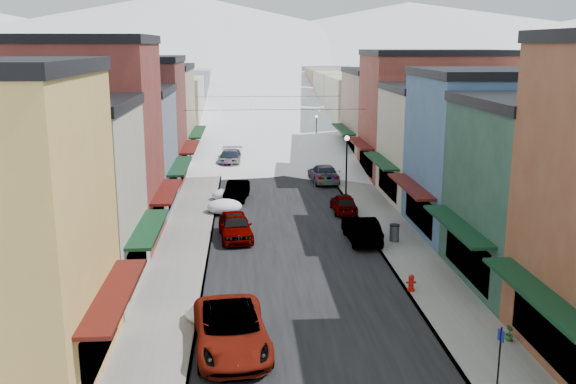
{
  "coord_description": "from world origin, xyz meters",
  "views": [
    {
      "loc": [
        -2.87,
        -17.98,
        11.96
      ],
      "look_at": [
        0.0,
        23.47,
        2.37
      ],
      "focal_mm": 40.0,
      "sensor_mm": 36.0,
      "label": 1
    }
  ],
  "objects": [
    {
      "name": "road",
      "position": [
        0.0,
        60.0,
        0.01
      ],
      "size": [
        10.0,
        160.0,
        0.01
      ],
      "primitive_type": "cube",
      "color": "black",
      "rests_on": "ground"
    },
    {
      "name": "sidewalk_left",
      "position": [
        -6.6,
        60.0,
        0.07
      ],
      "size": [
        3.2,
        160.0,
        0.15
      ],
      "primitive_type": "cube",
      "color": "gray",
      "rests_on": "ground"
    },
    {
      "name": "sidewalk_right",
      "position": [
        6.6,
        60.0,
        0.07
      ],
      "size": [
        3.2,
        160.0,
        0.15
      ],
      "primitive_type": "cube",
      "color": "gray",
      "rests_on": "ground"
    },
    {
      "name": "curb_left",
      "position": [
        -5.05,
        60.0,
        0.07
      ],
      "size": [
        0.1,
        160.0,
        0.15
      ],
      "primitive_type": "cube",
      "color": "slate",
      "rests_on": "ground"
    },
    {
      "name": "curb_right",
      "position": [
        5.05,
        60.0,
        0.07
      ],
      "size": [
        0.1,
        160.0,
        0.15
      ],
      "primitive_type": "cube",
      "color": "slate",
      "rests_on": "ground"
    },
    {
      "name": "bldg_l_cream",
      "position": [
        -13.19,
        12.5,
        4.76
      ],
      "size": [
        11.3,
        8.2,
        9.5
      ],
      "color": "#B2A790",
      "rests_on": "ground"
    },
    {
      "name": "bldg_l_brick_near",
      "position": [
        -13.69,
        20.5,
        6.26
      ],
      "size": [
        12.3,
        8.2,
        12.5
      ],
      "color": "maroon",
      "rests_on": "ground"
    },
    {
      "name": "bldg_l_grayblue",
      "position": [
        -13.19,
        29.0,
        4.51
      ],
      "size": [
        11.3,
        9.2,
        9.0
      ],
      "color": "slate",
      "rests_on": "ground"
    },
    {
      "name": "bldg_l_brick_far",
      "position": [
        -14.19,
        38.0,
        5.51
      ],
      "size": [
        13.3,
        9.2,
        11.0
      ],
      "color": "maroon",
      "rests_on": "ground"
    },
    {
      "name": "bldg_l_tan",
      "position": [
        -13.19,
        48.0,
        5.01
      ],
      "size": [
        11.3,
        11.2,
        10.0
      ],
      "color": "#9C8C66",
      "rests_on": "ground"
    },
    {
      "name": "bldg_r_green",
      "position": [
        13.19,
        12.0,
        4.76
      ],
      "size": [
        11.3,
        9.2,
        9.5
      ],
      "color": "#204335",
      "rests_on": "ground"
    },
    {
      "name": "bldg_r_blue",
      "position": [
        13.19,
        21.0,
        5.26
      ],
      "size": [
        11.3,
        9.2,
        10.5
      ],
      "color": "#3C5F88",
      "rests_on": "ground"
    },
    {
      "name": "bldg_r_cream",
      "position": [
        13.69,
        30.0,
        4.51
      ],
      "size": [
        12.3,
        9.2,
        9.0
      ],
      "color": "#BFB79A",
      "rests_on": "ground"
    },
    {
      "name": "bldg_r_brick_far",
      "position": [
        14.19,
        39.0,
        5.76
      ],
      "size": [
        13.3,
        9.2,
        11.5
      ],
      "color": "maroon",
      "rests_on": "ground"
    },
    {
      "name": "bldg_r_tan",
      "position": [
        13.19,
        49.0,
        4.76
      ],
      "size": [
        11.3,
        11.2,
        9.5
      ],
      "color": "#8D735D",
      "rests_on": "ground"
    },
    {
      "name": "distant_blocks",
      "position": [
        0.0,
        83.0,
        4.0
      ],
      "size": [
        34.0,
        55.0,
        8.0
      ],
      "color": "gray",
      "rests_on": "ground"
    },
    {
      "name": "mountain_ridge",
      "position": [
        -19.47,
        277.18,
        14.36
      ],
      "size": [
        670.0,
        340.0,
        34.0
      ],
      "color": "silver",
      "rests_on": "ground"
    },
    {
      "name": "overhead_cables",
      "position": [
        0.0,
        47.5,
        6.2
      ],
      "size": [
        16.4,
        15.04,
        0.04
      ],
      "color": "black",
      "rests_on": "ground"
    },
    {
      "name": "car_white_suv",
      "position": [
        -3.5,
        5.77,
        0.86
      ],
      "size": [
        3.46,
        6.43,
        1.72
      ],
      "primitive_type": "imported",
      "rotation": [
        0.0,
        0.0,
        0.1
      ],
      "color": "silver",
      "rests_on": "ground"
    },
    {
      "name": "car_silver_sedan",
      "position": [
        -3.5,
        20.91,
        0.83
      ],
      "size": [
        2.45,
        5.04,
        1.66
      ],
      "primitive_type": "imported",
      "rotation": [
        0.0,
        0.0,
        0.1
      ],
      "color": "gray",
      "rests_on": "ground"
    },
    {
      "name": "car_dark_hatch",
      "position": [
        -3.5,
        31.17,
        0.74
      ],
      "size": [
        2.12,
        4.63,
        1.47
      ],
      "primitive_type": "imported",
      "rotation": [
        0.0,
        0.0,
        -0.13
      ],
      "color": "black",
      "rests_on": "ground"
    },
    {
      "name": "car_silver_wagon",
      "position": [
        -4.3,
        45.45,
        0.83
      ],
      "size": [
        2.77,
        5.91,
        1.67
      ],
      "primitive_type": "imported",
      "rotation": [
        0.0,
        0.0,
        -0.08
      ],
      "color": "#A3A5AB",
      "rests_on": "ground"
    },
    {
      "name": "car_green_sedan",
      "position": [
        4.3,
        19.73,
        0.79
      ],
      "size": [
        1.86,
        4.88,
        1.59
      ],
      "primitive_type": "imported",
      "rotation": [
        0.0,
        0.0,
        3.18
      ],
      "color": "black",
      "rests_on": "ground"
    },
    {
      "name": "car_gray_suv",
      "position": [
        4.3,
        26.83,
        0.7
      ],
      "size": [
        1.66,
        4.1,
        1.4
      ],
      "primitive_type": "imported",
      "rotation": [
        0.0,
        0.0,
        3.14
      ],
      "color": "gray",
      "rests_on": "ground"
    },
    {
      "name": "car_black_sedan",
      "position": [
        4.13,
        37.4,
        0.8
      ],
      "size": [
        2.52,
        5.6,
        1.59
      ],
      "primitive_type": "imported",
      "rotation": [
        0.0,
        0.0,
        3.19
      ],
      "color": "black",
      "rests_on": "ground"
    },
    {
      "name": "car_lane_silver",
      "position": [
        -1.18,
        56.76,
        0.75
      ],
      "size": [
        2.25,
        4.59,
        1.51
      ],
      "primitive_type": "imported",
      "rotation": [
        0.0,
        0.0,
        -0.11
      ],
      "color": "gray",
      "rests_on": "ground"
    },
    {
      "name": "car_lane_white",
      "position": [
        1.59,
        66.08,
        0.77
      ],
      "size": [
        2.66,
        5.61,
        1.55
      ],
      "primitive_type": "imported",
      "rotation": [
        0.0,
        0.0,
        3.12
      ],
      "color": "silver",
      "rests_on": "ground"
    },
    {
      "name": "fire_hydrant",
      "position": [
        5.2,
        11.12,
        0.53
      ],
      "size": [
        0.49,
        0.37,
        0.84
      ],
      "color": "red",
      "rests_on": "sidewalk_right"
    },
    {
      "name": "parking_sign",
      "position": [
        5.87,
        1.85,
        1.51
      ],
      "size": [
        0.13,
        0.31,
        2.33
      ],
      "color": "black",
      "rests_on": "sidewalk_right"
    },
    {
      "name": "trash_can",
      "position": [
        6.26,
        19.21,
        0.69
      ],
      "size": [
        0.62,
        0.62,
        1.05
      ],
      "color": "#4F5154",
      "rests_on": "sidewalk_right"
    },
    {
      "name": "streetlamp_near",
      "position": [
        5.2,
        31.49,
        3.2
      ],
      "size": [
        0.4,
        0.4,
        4.83
      ],
      "color": "black",
      "rests_on": "sidewalk_right"
    },
    {
      "name": "streetlamp_far",
      "position": [
        5.44,
        55.0,
        2.63
      ],
      "size": [
        0.33,
        0.33,
        3.93
      ],
      "color": "black",
      "rests_on": "sidewalk_right"
    },
    {
      "name": "planter_far",
      "position": [
        7.8,
        5.5,
        0.46
      ],
      "size": [
        0.49,
        0.49,
        0.63
      ],
      "primitive_type": "imported",
      "rotation": [
        0.0,
        0.0,
        0.62
      ],
      "color": "#2C5F2B",
      "rests_on": "sidewalk_right"
    },
    {
      "name": "snow_pile_near",
      "position": [
        -4.5,
        8.6,
        0.43
      ],
      "size": [
        2.14,
        2.52,
        0.91
      ],
      "color": "white",
      "rests_on": "ground"
    },
    {
      "name": "snow_pile_mid",
      "position": [
        -4.33,
        27.16,
        0.51
      ],
      "size": [
        2.52,
        2.75,
        1.06
      ],
      "color": "white",
      "rests_on": "ground"
    },
    {
      "name": "snow_pile_far",
      "position": [
        -4.28,
        31.02,
        0.46
      ],
      "size": [
        2.29,
        2.61,
        0.97
      ],
      "color": "white",
      "rests_on": "ground"
    }
  ]
}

